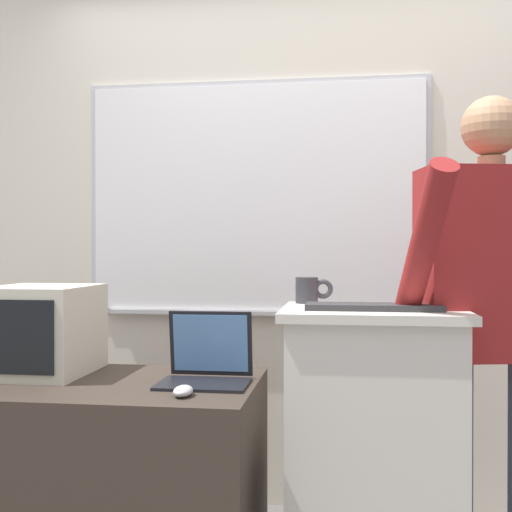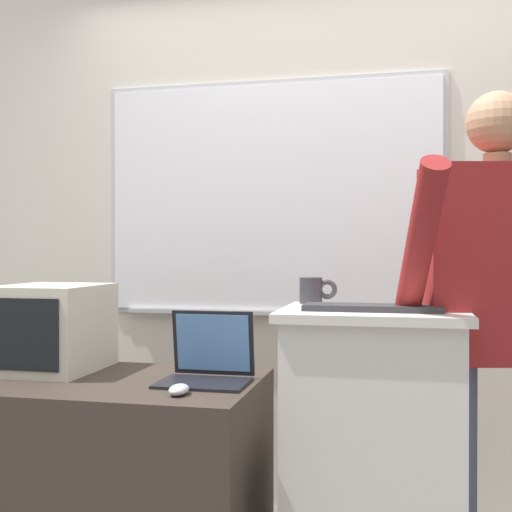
% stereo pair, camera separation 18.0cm
% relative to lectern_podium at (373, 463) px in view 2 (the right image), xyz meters
% --- Properties ---
extents(back_wall, '(6.40, 0.17, 2.92)m').
position_rel_lectern_podium_xyz_m(back_wall, '(-0.27, 0.93, 0.94)').
color(back_wall, beige).
rests_on(back_wall, ground_plane).
extents(lectern_podium, '(0.61, 0.50, 1.04)m').
position_rel_lectern_podium_xyz_m(lectern_podium, '(0.00, 0.00, 0.00)').
color(lectern_podium, beige).
rests_on(lectern_podium, ground_plane).
extents(side_desk, '(1.03, 0.67, 0.77)m').
position_rel_lectern_podium_xyz_m(side_desk, '(-0.91, -0.06, -0.13)').
color(side_desk, '#382D26').
rests_on(side_desk, ground_plane).
extents(person_presenter, '(0.65, 0.63, 1.75)m').
position_rel_lectern_podium_xyz_m(person_presenter, '(0.40, 0.05, 0.51)').
color(person_presenter, '#474C60').
rests_on(person_presenter, ground_plane).
extents(laptop, '(0.30, 0.26, 0.24)m').
position_rel_lectern_podium_xyz_m(laptop, '(-0.57, -0.01, 0.33)').
color(laptop, black).
rests_on(laptop, side_desk).
extents(wireless_keyboard, '(0.44, 0.15, 0.02)m').
position_rel_lectern_podium_xyz_m(wireless_keyboard, '(-0.00, -0.06, 0.53)').
color(wireless_keyboard, '#2D2D30').
rests_on(wireless_keyboard, lectern_podium).
extents(computer_mouse_by_laptop, '(0.06, 0.10, 0.03)m').
position_rel_lectern_podium_xyz_m(computer_mouse_by_laptop, '(-0.60, -0.25, 0.27)').
color(computer_mouse_by_laptop, '#BCBCC1').
rests_on(computer_mouse_by_laptop, side_desk).
extents(crt_monitor, '(0.36, 0.42, 0.33)m').
position_rel_lectern_podium_xyz_m(crt_monitor, '(-1.21, 0.05, 0.42)').
color(crt_monitor, beige).
rests_on(crt_monitor, side_desk).
extents(coffee_mug, '(0.14, 0.08, 0.10)m').
position_rel_lectern_podium_xyz_m(coffee_mug, '(-0.23, 0.18, 0.56)').
color(coffee_mug, '#333338').
rests_on(coffee_mug, lectern_podium).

